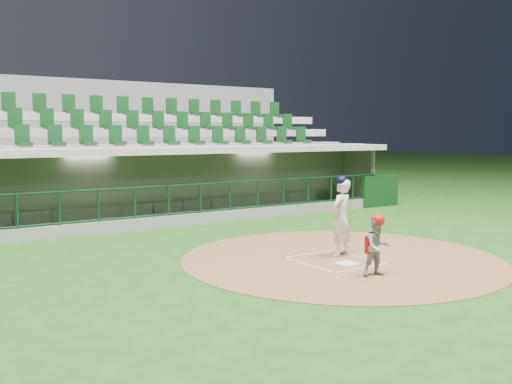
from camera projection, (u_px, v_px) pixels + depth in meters
ground at (325, 259)px, 12.84m from camera, size 120.00×120.00×0.00m
dirt_circle at (341, 258)px, 12.84m from camera, size 7.20×7.20×0.01m
home_plate at (347, 264)px, 12.26m from camera, size 0.43×0.43×0.02m
batter_box_chalk at (334, 260)px, 12.59m from camera, size 1.55×1.80×0.01m
dugout_structure at (177, 188)px, 19.26m from camera, size 16.40×3.70×3.00m
seating_deck at (139, 170)px, 21.73m from camera, size 17.00×6.72×5.15m
batter at (341, 216)px, 13.04m from camera, size 0.91×0.95×1.85m
catcher at (377, 245)px, 11.20m from camera, size 0.65×0.56×1.24m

